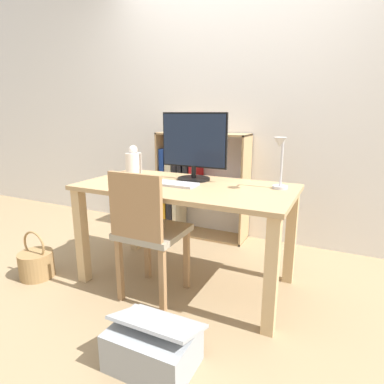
{
  "coord_description": "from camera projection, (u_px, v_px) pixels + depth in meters",
  "views": [
    {
      "loc": [
        0.97,
        -1.91,
        1.21
      ],
      "look_at": [
        0.0,
        0.1,
        0.65
      ],
      "focal_mm": 30.0,
      "sensor_mm": 36.0,
      "label": 1
    }
  ],
  "objects": [
    {
      "name": "storage_box",
      "position": [
        153.0,
        346.0,
        1.56
      ],
      "size": [
        0.42,
        0.35,
        0.26
      ],
      "color": "#999EA3",
      "rests_on": "ground_plane"
    },
    {
      "name": "bookshelf",
      "position": [
        187.0,
        185.0,
        3.22
      ],
      "size": [
        0.9,
        0.28,
        1.02
      ],
      "color": "tan",
      "rests_on": "ground_plane"
    },
    {
      "name": "vase",
      "position": [
        134.0,
        162.0,
        2.57
      ],
      "size": [
        0.13,
        0.13,
        0.23
      ],
      "color": "silver",
      "rests_on": "desk"
    },
    {
      "name": "chair",
      "position": [
        148.0,
        230.0,
        2.04
      ],
      "size": [
        0.4,
        0.4,
        0.87
      ],
      "rotation": [
        0.0,
        0.0,
        -0.01
      ],
      "color": "#9E937F",
      "rests_on": "ground_plane"
    },
    {
      "name": "basket",
      "position": [
        36.0,
        263.0,
        2.4
      ],
      "size": [
        0.25,
        0.25,
        0.36
      ],
      "color": "#997547",
      "rests_on": "ground_plane"
    },
    {
      "name": "ground_plane",
      "position": [
        186.0,
        280.0,
        2.37
      ],
      "size": [
        10.0,
        10.0,
        0.0
      ],
      "primitive_type": "plane",
      "color": "#997F5B"
    },
    {
      "name": "keyboard",
      "position": [
        175.0,
        184.0,
        2.19
      ],
      "size": [
        0.3,
        0.15,
        0.02
      ],
      "color": "#B2B2B7",
      "rests_on": "desk"
    },
    {
      "name": "desk",
      "position": [
        186.0,
        202.0,
        2.23
      ],
      "size": [
        1.46,
        0.75,
        0.72
      ],
      "color": "tan",
      "rests_on": "ground_plane"
    },
    {
      "name": "monitor",
      "position": [
        194.0,
        144.0,
        2.3
      ],
      "size": [
        0.5,
        0.24,
        0.49
      ],
      "color": "black",
      "rests_on": "desk"
    },
    {
      "name": "wall_back",
      "position": [
        237.0,
        102.0,
        3.0
      ],
      "size": [
        8.0,
        0.05,
        2.6
      ],
      "color": "white",
      "rests_on": "ground_plane"
    },
    {
      "name": "desk_lamp",
      "position": [
        280.0,
        158.0,
        1.99
      ],
      "size": [
        0.1,
        0.19,
        0.34
      ],
      "color": "#B7B7BC",
      "rests_on": "desk"
    }
  ]
}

